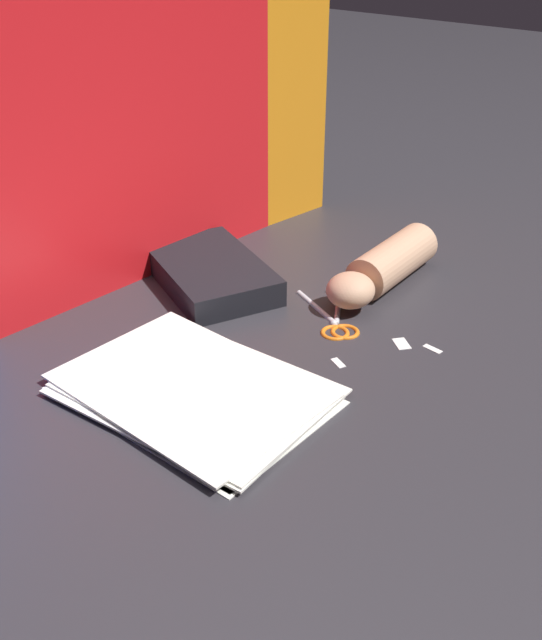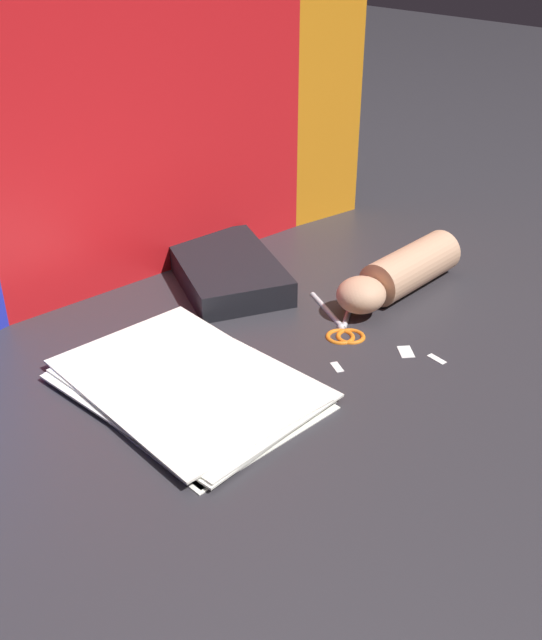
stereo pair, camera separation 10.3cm
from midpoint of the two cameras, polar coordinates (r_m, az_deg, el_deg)
The scene contains 10 objects.
ground_plane at distance 1.04m, azimuth -3.15°, elevation -3.64°, with size 6.00×6.00×0.00m, color #2D2B30.
backdrop_panel_center at distance 1.17m, azimuth -16.77°, elevation 13.39°, with size 0.80×0.04×0.53m.
backdrop_panel_right at distance 1.34m, azimuth -6.58°, elevation 17.00°, with size 0.53×0.08×0.56m.
paper_stack at distance 0.99m, azimuth -8.89°, elevation -5.40°, with size 0.26×0.35×0.02m.
book_closed at distance 1.25m, azimuth -7.01°, elevation 3.55°, with size 0.24×0.29×0.04m.
scissors at distance 1.14m, azimuth 2.33°, elevation -0.02°, with size 0.15×0.16×0.01m.
hand_forearm at distance 1.23m, azimuth 6.19°, elevation 3.94°, with size 0.27×0.09×0.07m.
paper_scrap_near at distance 1.09m, azimuth 9.60°, elevation -2.25°, with size 0.01×0.03×0.00m.
paper_scrap_mid at distance 1.09m, azimuth 7.30°, elevation -1.87°, with size 0.03×0.04×0.00m.
paper_scrap_far at distance 1.04m, azimuth 2.35°, elevation -3.35°, with size 0.02×0.03×0.00m.
Camera 1 is at (-0.65, -0.57, 0.57)m, focal length 42.00 mm.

